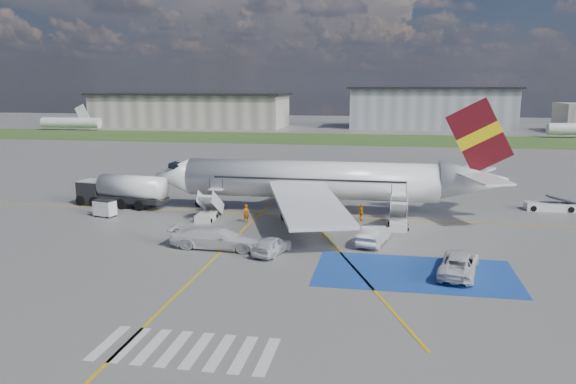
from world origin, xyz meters
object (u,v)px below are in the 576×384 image
(airliner, at_px, (325,180))
(van_white_a, at_px, (459,260))
(car_silver_a, at_px, (272,245))
(fuel_tanker, at_px, (123,193))
(car_silver_b, at_px, (374,234))
(gpu_cart, at_px, (105,209))
(belt_loader, at_px, (551,207))
(van_white_b, at_px, (217,235))

(airliner, distance_m, van_white_a, 21.06)
(car_silver_a, bearing_deg, airliner, -83.67)
(fuel_tanker, distance_m, car_silver_b, 29.24)
(gpu_cart, bearing_deg, car_silver_b, 2.47)
(belt_loader, height_order, car_silver_a, belt_loader)
(gpu_cart, height_order, van_white_b, van_white_b)
(van_white_b, bearing_deg, fuel_tanker, 50.40)
(car_silver_a, xyz_separation_m, van_white_a, (13.90, -2.04, 0.23))
(airliner, xyz_separation_m, belt_loader, (23.44, 5.14, -2.99))
(car_silver_b, distance_m, van_white_b, 12.95)
(gpu_cart, distance_m, car_silver_a, 21.47)
(car_silver_b, relative_size, van_white_a, 0.98)
(belt_loader, xyz_separation_m, van_white_b, (-30.51, -19.78, 0.75))
(gpu_cart, xyz_separation_m, van_white_b, (14.52, -8.76, 0.37))
(car_silver_b, bearing_deg, gpu_cart, 1.70)
(fuel_tanker, distance_m, car_silver_a, 24.41)
(fuel_tanker, xyz_separation_m, van_white_a, (33.59, -16.43, -0.51))
(car_silver_b, bearing_deg, airliner, -51.41)
(airliner, xyz_separation_m, car_silver_a, (-2.34, -15.40, -2.66))
(airliner, xyz_separation_m, van_white_b, (-7.06, -14.64, -2.24))
(belt_loader, relative_size, car_silver_b, 1.07)
(belt_loader, xyz_separation_m, car_silver_b, (-18.05, -16.25, 0.43))
(belt_loader, xyz_separation_m, van_white_a, (-11.89, -22.58, 0.57))
(fuel_tanker, distance_m, van_white_b, 20.25)
(fuel_tanker, xyz_separation_m, car_silver_a, (19.69, -14.40, -0.74))
(van_white_a, bearing_deg, fuel_tanker, -14.38)
(gpu_cart, distance_m, van_white_a, 35.10)
(fuel_tanker, bearing_deg, gpu_cart, -75.24)
(belt_loader, bearing_deg, gpu_cart, -168.38)
(car_silver_a, xyz_separation_m, van_white_b, (-4.72, 0.76, 0.41))
(airliner, bearing_deg, gpu_cart, -164.78)
(car_silver_b, bearing_deg, van_white_b, 28.49)
(fuel_tanker, distance_m, belt_loader, 45.90)
(fuel_tanker, xyz_separation_m, car_silver_b, (27.43, -10.11, -0.64))
(van_white_a, bearing_deg, car_silver_a, 3.36)
(airliner, distance_m, fuel_tanker, 22.14)
(gpu_cart, relative_size, van_white_b, 0.39)
(gpu_cart, height_order, car_silver_a, gpu_cart)
(car_silver_b, height_order, van_white_a, van_white_a)
(fuel_tanker, xyz_separation_m, van_white_b, (14.97, -13.64, -0.32))
(van_white_a, bearing_deg, car_silver_b, -34.06)
(airliner, bearing_deg, belt_loader, 12.37)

